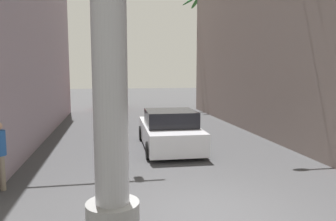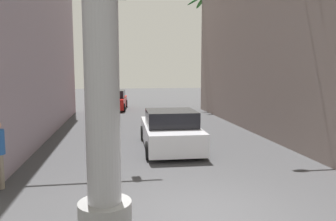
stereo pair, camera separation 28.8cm
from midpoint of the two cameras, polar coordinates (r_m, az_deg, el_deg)
ground_plane at (r=16.93m, az=-3.50°, el=-3.61°), size 85.47×85.47×0.00m
street_lamp at (r=13.79m, az=21.22°, el=12.03°), size 2.39×0.28×7.35m
traffic_light_mast at (r=11.55m, az=-21.74°, el=12.98°), size 4.71×0.32×6.34m
car_lead at (r=13.10m, az=-0.40°, el=-3.56°), size 2.24×4.79×1.56m
car_far at (r=26.80m, az=-10.46°, el=1.74°), size 2.24×4.90×1.56m
palm_tree_near_right at (r=14.30m, az=24.34°, el=12.77°), size 3.14×3.24×8.14m
palm_tree_far_right at (r=27.55m, az=5.96°, el=12.34°), size 3.26×3.36×9.31m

